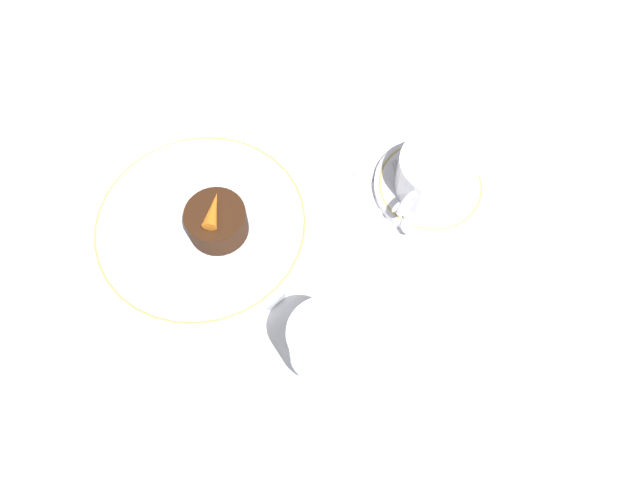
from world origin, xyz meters
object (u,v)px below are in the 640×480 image
coffee_cup (436,174)px  wine_glass (324,344)px  dinner_plate (203,225)px  dessert_cake (217,222)px  fork (329,153)px

coffee_cup → wine_glass: wine_glass is taller
dinner_plate → coffee_cup: 0.28m
dessert_cake → dinner_plate: bearing=-72.0°
fork → wine_glass: bearing=40.3°
dinner_plate → wine_glass: (0.03, 0.21, 0.06)m
coffee_cup → dessert_cake: coffee_cup is taller
coffee_cup → fork: 0.14m
coffee_cup → dessert_cake: size_ratio=1.71×
dinner_plate → dessert_cake: dessert_cake is taller
coffee_cup → wine_glass: 0.25m
dessert_cake → wine_glass: bearing=80.2°
fork → dessert_cake: dessert_cake is taller
wine_glass → dinner_plate: bearing=-97.0°
coffee_cup → wine_glass: bearing=10.2°
dinner_plate → coffee_cup: size_ratio=2.23×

